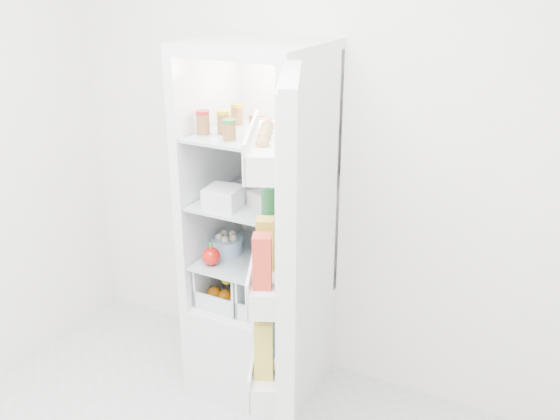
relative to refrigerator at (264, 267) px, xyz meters
The scene contains 21 objects.
room_walls 1.57m from the refrigerator, 80.89° to the right, with size 3.02×3.02×2.61m.
refrigerator is the anchor object (origin of this frame).
shelf_low 0.10m from the refrigerator, 90.00° to the right, with size 0.49×0.53×0.01m, color #A7BCC4.
shelf_mid 0.39m from the refrigerator, 90.00° to the right, with size 0.49×0.53×0.01m, color #A7BCC4.
shelf_top 0.72m from the refrigerator, 90.00° to the right, with size 0.49×0.53×0.01m, color #A7BCC4.
crisper_left 0.15m from the refrigerator, 152.98° to the right, with size 0.23×0.46×0.22m, color silver, non-canonical shape.
crisper_right 0.15m from the refrigerator, 27.02° to the right, with size 0.23×0.46×0.22m, color silver, non-canonical shape.
condiment_jars 0.78m from the refrigerator, 98.98° to the right, with size 0.46×0.32×0.08m.
squeeze_bottle 0.83m from the refrigerator, ahead, with size 0.05×0.05×0.17m, color silver.
tub_white 0.50m from the refrigerator, 109.62° to the right, with size 0.15×0.15×0.10m, color silver.
tub_cream 0.45m from the refrigerator, 57.63° to the right, with size 0.12×0.12×0.07m, color beige.
tin_red 0.45m from the refrigerator, 51.63° to the right, with size 0.08×0.08×0.05m, color red.
foil_tray 0.44m from the refrigerator, 122.24° to the left, with size 0.16×0.12×0.04m, color silver.
tub_green 0.47m from the refrigerator, ahead, with size 0.10×0.15×0.08m, color #3C8454.
red_cabbage 0.23m from the refrigerator, 47.42° to the right, with size 0.18×0.18×0.18m, color #4D1D55.
bell_pepper 0.32m from the refrigerator, 122.85° to the right, with size 0.09×0.09×0.09m, color red.
mushroom_bowl 0.22m from the refrigerator, 152.55° to the right, with size 0.16×0.16×0.08m, color #98BDE3.
salad_bag 0.36m from the refrigerator, 55.82° to the right, with size 0.11×0.11×0.11m, color #A4BF8F.
citrus_pile 0.17m from the refrigerator, 146.25° to the right, with size 0.20×0.31×0.16m.
veg_pile 0.18m from the refrigerator, 26.82° to the right, with size 0.16×0.30×0.10m.
fridge_door 0.86m from the refrigerator, 54.94° to the right, with size 0.39×0.57×1.30m.
Camera 1 is at (1.22, -1.25, 2.12)m, focal length 40.00 mm.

